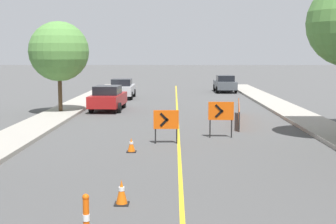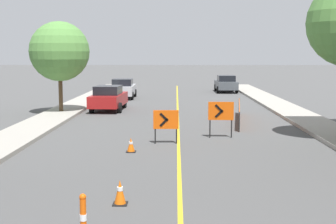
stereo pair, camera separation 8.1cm
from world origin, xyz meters
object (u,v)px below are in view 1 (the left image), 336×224
traffic_cone_second (122,192)px  traffic_cone_third (131,145)px  arrow_barricade_primary (166,121)px  parked_car_curb_near (108,98)px  arrow_barricade_secondary (221,112)px  parked_car_curb_far (225,84)px  parked_car_curb_mid (122,88)px  street_tree_left_near (59,51)px

traffic_cone_second → traffic_cone_third: bearing=93.0°
arrow_barricade_primary → parked_car_curb_near: (-3.90, 11.05, -0.13)m
parked_car_curb_near → arrow_barricade_primary: bearing=-67.4°
arrow_barricade_secondary → parked_car_curb_far: (2.76, 24.12, -0.30)m
parked_car_curb_near → parked_car_curb_mid: size_ratio=1.02×
parked_car_curb_far → street_tree_left_near: bearing=-126.5°
parked_car_curb_mid → street_tree_left_near: 10.64m
arrow_barricade_primary → parked_car_curb_far: bearing=77.5°
traffic_cone_second → parked_car_curb_mid: (-2.97, 26.90, 0.50)m
parked_car_curb_near → street_tree_left_near: bearing=-144.0°
traffic_cone_second → parked_car_curb_far: size_ratio=0.14×
traffic_cone_second → parked_car_curb_near: bearing=99.0°
traffic_cone_third → parked_car_curb_mid: (-2.66, 20.87, 0.53)m
traffic_cone_third → street_tree_left_near: (-5.28, 10.99, 3.47)m
traffic_cone_second → parked_car_curb_far: (6.03, 33.18, 0.50)m
arrow_barricade_primary → arrow_barricade_secondary: 2.72m
arrow_barricade_secondary → parked_car_curb_far: 24.28m
parked_car_curb_near → street_tree_left_near: street_tree_left_near is taller
parked_car_curb_mid → street_tree_left_near: size_ratio=0.81×
arrow_barricade_secondary → arrow_barricade_primary: bearing=-147.5°
traffic_cone_second → parked_car_curb_mid: 27.07m
street_tree_left_near → traffic_cone_third: bearing=-64.3°
parked_car_curb_mid → parked_car_curb_far: bearing=34.4°
traffic_cone_second → arrow_barricade_secondary: 9.67m
arrow_barricade_primary → parked_car_curb_mid: bearing=100.3°
parked_car_curb_far → traffic_cone_third: bearing=-103.9°
arrow_barricade_secondary → parked_car_curb_far: bearing=85.3°
parked_car_curb_mid → street_tree_left_near: (-2.63, -9.88, 2.94)m
parked_car_curb_far → arrow_barricade_primary: bearing=-102.0°
arrow_barricade_primary → parked_car_curb_far: size_ratio=0.31×
parked_car_curb_far → traffic_cone_second: bearing=-101.0°
parked_car_curb_near → street_tree_left_near: (-2.63, -1.70, 2.94)m
traffic_cone_third → parked_car_curb_far: 27.89m
parked_car_curb_far → parked_car_curb_near: bearing=-122.6°
arrow_barricade_secondary → parked_car_curb_near: (-6.24, 9.66, -0.30)m
traffic_cone_second → arrow_barricade_secondary: (3.27, 9.06, 0.80)m
arrow_barricade_primary → street_tree_left_near: street_tree_left_near is taller
parked_car_curb_near → street_tree_left_near: 4.29m
traffic_cone_second → parked_car_curb_far: parked_car_curb_far is taller
traffic_cone_third → street_tree_left_near: street_tree_left_near is taller
traffic_cone_second → street_tree_left_near: 18.24m
traffic_cone_second → parked_car_curb_mid: parked_car_curb_mid is taller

